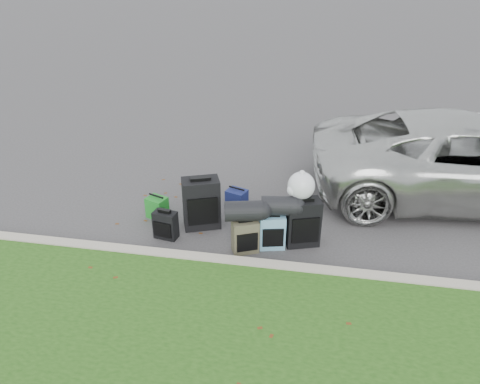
% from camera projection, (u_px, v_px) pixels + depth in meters
% --- Properties ---
extents(ground, '(120.00, 120.00, 0.00)m').
position_uv_depth(ground, '(244.00, 229.00, 7.31)').
color(ground, '#383535').
rests_on(ground, ground).
extents(curb, '(120.00, 0.18, 0.15)m').
position_uv_depth(curb, '(232.00, 264.00, 6.41)').
color(curb, '#9E937F').
rests_on(curb, ground).
extents(suv, '(5.43, 2.88, 1.45)m').
position_uv_depth(suv, '(469.00, 159.00, 7.91)').
color(suv, '#B7B7B2').
rests_on(suv, ground).
extents(suitcase_small_black, '(0.38, 0.25, 0.44)m').
position_uv_depth(suitcase_small_black, '(166.00, 225.00, 7.02)').
color(suitcase_small_black, black).
rests_on(suitcase_small_black, ground).
extents(suitcase_large_black_left, '(0.65, 0.52, 0.81)m').
position_uv_depth(suitcase_large_black_left, '(201.00, 203.00, 7.22)').
color(suitcase_large_black_left, black).
rests_on(suitcase_large_black_left, ground).
extents(suitcase_olive, '(0.43, 0.36, 0.50)m').
position_uv_depth(suitcase_olive, '(245.00, 236.00, 6.69)').
color(suitcase_olive, '#3C3928').
rests_on(suitcase_olive, ground).
extents(suitcase_teal, '(0.41, 0.30, 0.53)m').
position_uv_depth(suitcase_teal, '(272.00, 232.00, 6.77)').
color(suitcase_teal, teal).
rests_on(suitcase_teal, ground).
extents(suitcase_large_black_right, '(0.55, 0.43, 0.72)m').
position_uv_depth(suitcase_large_black_right, '(303.00, 222.00, 6.81)').
color(suitcase_large_black_right, black).
rests_on(suitcase_large_black_right, ground).
extents(tote_green, '(0.37, 0.34, 0.35)m').
position_uv_depth(tote_green, '(157.00, 207.00, 7.57)').
color(tote_green, '#1A7821').
rests_on(tote_green, ground).
extents(tote_navy, '(0.38, 0.34, 0.34)m').
position_uv_depth(tote_navy, '(237.00, 199.00, 7.81)').
color(tote_navy, navy).
rests_on(tote_navy, ground).
extents(duffel_left, '(0.58, 0.40, 0.29)m').
position_uv_depth(duffel_left, '(244.00, 211.00, 6.54)').
color(duffel_left, black).
rests_on(duffel_left, suitcase_olive).
extents(duffel_right, '(0.53, 0.34, 0.28)m').
position_uv_depth(duffel_right, '(279.00, 206.00, 6.62)').
color(duffel_right, black).
rests_on(duffel_right, suitcase_teal).
extents(trash_bag, '(0.39, 0.39, 0.39)m').
position_uv_depth(trash_bag, '(301.00, 186.00, 6.62)').
color(trash_bag, silver).
rests_on(trash_bag, suitcase_large_black_right).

